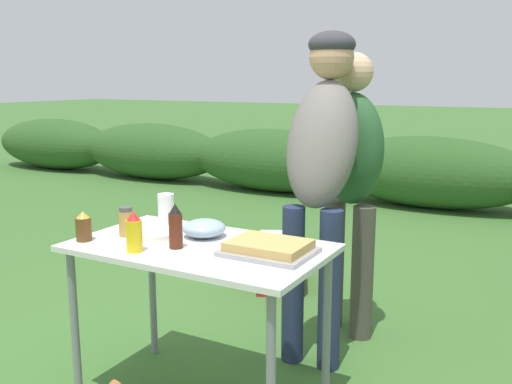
% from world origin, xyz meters
% --- Properties ---
extents(shrub_hedge, '(14.40, 0.90, 0.81)m').
position_xyz_m(shrub_hedge, '(-0.00, 4.60, 0.41)').
color(shrub_hedge, '#2D5623').
rests_on(shrub_hedge, ground).
extents(folding_table, '(1.10, 0.64, 0.74)m').
position_xyz_m(folding_table, '(0.00, 0.00, 0.66)').
color(folding_table, silver).
rests_on(folding_table, ground).
extents(food_tray, '(0.36, 0.27, 0.06)m').
position_xyz_m(food_tray, '(0.33, 0.02, 0.77)').
color(food_tray, '#9E9EA3').
rests_on(food_tray, folding_table).
extents(plate_stack, '(0.20, 0.20, 0.03)m').
position_xyz_m(plate_stack, '(-0.24, 0.02, 0.75)').
color(plate_stack, white).
rests_on(plate_stack, folding_table).
extents(mixing_bowl, '(0.20, 0.20, 0.08)m').
position_xyz_m(mixing_bowl, '(-0.05, 0.12, 0.78)').
color(mixing_bowl, '#99B2CC').
rests_on(mixing_bowl, folding_table).
extents(paper_cup_stack, '(0.08, 0.08, 0.15)m').
position_xyz_m(paper_cup_stack, '(-0.35, 0.23, 0.81)').
color(paper_cup_stack, white).
rests_on(paper_cup_stack, folding_table).
extents(beer_bottle, '(0.07, 0.07, 0.13)m').
position_xyz_m(beer_bottle, '(-0.48, -0.19, 0.80)').
color(beer_bottle, brown).
rests_on(beer_bottle, folding_table).
extents(spice_jar, '(0.07, 0.07, 0.13)m').
position_xyz_m(spice_jar, '(-0.37, -0.04, 0.81)').
color(spice_jar, '#B2893D').
rests_on(spice_jar, folding_table).
extents(bbq_sauce_bottle, '(0.06, 0.06, 0.19)m').
position_xyz_m(bbq_sauce_bottle, '(-0.06, -0.09, 0.83)').
color(bbq_sauce_bottle, '#562314').
rests_on(bbq_sauce_bottle, folding_table).
extents(mustard_bottle, '(0.07, 0.07, 0.17)m').
position_xyz_m(mustard_bottle, '(-0.18, -0.21, 0.82)').
color(mustard_bottle, yellow).
rests_on(mustard_bottle, folding_table).
extents(standing_person_in_dark_puffer, '(0.39, 0.51, 1.68)m').
position_xyz_m(standing_person_in_dark_puffer, '(0.28, 0.68, 1.06)').
color(standing_person_in_dark_puffer, '#232D4C').
rests_on(standing_person_in_dark_puffer, ground).
extents(standing_person_in_gray_fleece, '(0.46, 0.40, 1.58)m').
position_xyz_m(standing_person_in_gray_fleece, '(0.31, 1.02, 0.94)').
color(standing_person_in_gray_fleece, '#4C473D').
rests_on(standing_person_in_gray_fleece, ground).
extents(cooler_box, '(0.49, 0.57, 0.34)m').
position_xyz_m(cooler_box, '(-0.35, 1.51, 0.17)').
color(cooler_box, '#B21E1E').
rests_on(cooler_box, ground).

